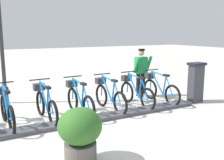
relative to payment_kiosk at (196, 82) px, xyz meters
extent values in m
plane|color=beige|center=(-0.05, 4.01, -0.67)|extent=(60.00, 60.00, 0.00)
cube|color=#47474C|center=(-0.05, 4.01, -0.62)|extent=(0.44, 7.22, 0.10)
cube|color=#38383D|center=(0.00, 0.00, -0.07)|extent=(0.28, 0.44, 1.20)
cube|color=#194C8C|center=(0.15, 0.00, 0.28)|extent=(0.03, 0.30, 0.40)
cube|color=black|center=(0.00, 0.00, 0.57)|extent=(0.36, 0.52, 0.08)
torus|color=black|center=(-0.03, 0.98, -0.33)|extent=(0.67, 0.10, 0.67)
torus|color=black|center=(1.02, 1.02, -0.33)|extent=(0.67, 0.10, 0.67)
cylinder|color=blue|center=(0.68, 1.01, -0.05)|extent=(0.60, 0.07, 0.70)
cylinder|color=blue|center=(0.34, 0.99, -0.09)|extent=(0.16, 0.05, 0.61)
cylinder|color=blue|center=(0.62, 1.00, 0.25)|extent=(0.69, 0.07, 0.11)
cylinder|color=blue|center=(0.18, 0.99, -0.36)|extent=(0.43, 0.05, 0.09)
cylinder|color=blue|center=(0.12, 0.98, -0.06)|extent=(0.33, 0.05, 0.56)
cylinder|color=blue|center=(0.99, 1.02, -0.02)|extent=(0.10, 0.04, 0.62)
cube|color=black|center=(0.28, 0.99, 0.24)|extent=(0.22, 0.11, 0.06)
cylinder|color=black|center=(0.96, 1.02, 0.33)|extent=(0.05, 0.54, 0.03)
cube|color=#2D2D2D|center=(1.07, 1.02, 0.11)|extent=(0.21, 0.29, 0.18)
torus|color=black|center=(-0.03, 1.89, -0.33)|extent=(0.67, 0.10, 0.67)
torus|color=black|center=(1.02, 1.94, -0.33)|extent=(0.67, 0.10, 0.67)
cylinder|color=blue|center=(0.68, 1.92, -0.05)|extent=(0.60, 0.07, 0.70)
cylinder|color=blue|center=(0.34, 1.91, -0.09)|extent=(0.16, 0.05, 0.61)
cylinder|color=blue|center=(0.62, 1.92, 0.25)|extent=(0.69, 0.07, 0.11)
cylinder|color=blue|center=(0.18, 1.90, -0.36)|extent=(0.43, 0.05, 0.09)
cylinder|color=blue|center=(0.12, 1.90, -0.06)|extent=(0.33, 0.05, 0.56)
cylinder|color=blue|center=(0.99, 1.94, -0.02)|extent=(0.10, 0.04, 0.62)
cube|color=black|center=(0.28, 1.91, 0.24)|extent=(0.22, 0.11, 0.06)
cylinder|color=black|center=(0.96, 1.93, 0.33)|extent=(0.05, 0.54, 0.03)
cube|color=#2D2D2D|center=(1.07, 1.94, 0.11)|extent=(0.21, 0.29, 0.18)
torus|color=black|center=(-0.03, 2.81, -0.33)|extent=(0.67, 0.10, 0.67)
torus|color=black|center=(1.02, 2.85, -0.33)|extent=(0.67, 0.10, 0.67)
cylinder|color=blue|center=(0.68, 2.84, -0.05)|extent=(0.60, 0.07, 0.70)
cylinder|color=blue|center=(0.34, 2.83, -0.09)|extent=(0.16, 0.05, 0.61)
cylinder|color=blue|center=(0.62, 2.84, 0.25)|extent=(0.69, 0.07, 0.11)
cylinder|color=blue|center=(0.18, 2.82, -0.36)|extent=(0.43, 0.05, 0.09)
cylinder|color=blue|center=(0.12, 2.82, -0.06)|extent=(0.33, 0.05, 0.56)
cylinder|color=blue|center=(0.99, 2.85, -0.02)|extent=(0.10, 0.04, 0.62)
cube|color=black|center=(0.28, 2.82, 0.24)|extent=(0.22, 0.11, 0.06)
cylinder|color=black|center=(0.96, 2.85, 0.33)|extent=(0.05, 0.54, 0.03)
cube|color=#2D2D2D|center=(1.07, 2.86, 0.11)|extent=(0.21, 0.29, 0.18)
torus|color=black|center=(-0.03, 3.73, -0.33)|extent=(0.67, 0.10, 0.67)
torus|color=black|center=(1.02, 3.77, -0.33)|extent=(0.67, 0.10, 0.67)
cylinder|color=#1275BF|center=(0.68, 3.76, -0.05)|extent=(0.60, 0.07, 0.70)
cylinder|color=#1275BF|center=(0.34, 3.74, -0.09)|extent=(0.16, 0.05, 0.61)
cylinder|color=#1275BF|center=(0.62, 3.76, 0.25)|extent=(0.69, 0.07, 0.11)
cylinder|color=#1275BF|center=(0.18, 3.74, -0.36)|extent=(0.43, 0.05, 0.09)
cylinder|color=#1275BF|center=(0.12, 3.74, -0.06)|extent=(0.33, 0.05, 0.56)
cylinder|color=#1275BF|center=(0.99, 3.77, -0.02)|extent=(0.10, 0.04, 0.62)
cube|color=black|center=(0.28, 3.74, 0.24)|extent=(0.22, 0.11, 0.06)
cylinder|color=black|center=(0.96, 3.77, 0.33)|extent=(0.05, 0.54, 0.03)
cube|color=#2D2D2D|center=(1.07, 3.77, 0.11)|extent=(0.21, 0.29, 0.18)
torus|color=black|center=(-0.03, 4.65, -0.33)|extent=(0.67, 0.10, 0.67)
torus|color=black|center=(1.02, 4.69, -0.33)|extent=(0.67, 0.10, 0.67)
cylinder|color=blue|center=(0.68, 4.68, -0.05)|extent=(0.60, 0.07, 0.70)
cylinder|color=blue|center=(0.34, 4.66, -0.09)|extent=(0.16, 0.05, 0.61)
cylinder|color=blue|center=(0.62, 4.67, 0.25)|extent=(0.69, 0.07, 0.11)
cylinder|color=blue|center=(0.18, 4.66, -0.36)|extent=(0.43, 0.05, 0.09)
cylinder|color=blue|center=(0.12, 4.65, -0.06)|extent=(0.33, 0.05, 0.56)
cylinder|color=blue|center=(0.99, 4.69, -0.02)|extent=(0.10, 0.04, 0.62)
cube|color=black|center=(0.28, 4.66, 0.24)|extent=(0.22, 0.11, 0.06)
cylinder|color=black|center=(0.96, 4.69, 0.33)|extent=(0.05, 0.54, 0.03)
cube|color=#2D2D2D|center=(1.07, 4.69, 0.11)|extent=(0.21, 0.29, 0.18)
torus|color=black|center=(-0.03, 5.56, -0.33)|extent=(0.67, 0.10, 0.67)
torus|color=black|center=(1.02, 5.61, -0.33)|extent=(0.67, 0.10, 0.67)
cylinder|color=blue|center=(0.68, 5.59, -0.05)|extent=(0.60, 0.07, 0.70)
cylinder|color=blue|center=(0.34, 5.58, -0.09)|extent=(0.16, 0.05, 0.61)
cylinder|color=blue|center=(0.62, 5.59, 0.25)|extent=(0.69, 0.07, 0.11)
cylinder|color=blue|center=(0.18, 5.57, -0.36)|extent=(0.43, 0.05, 0.09)
cylinder|color=blue|center=(0.12, 5.57, -0.06)|extent=(0.33, 0.05, 0.56)
cylinder|color=blue|center=(0.99, 5.61, -0.02)|extent=(0.10, 0.04, 0.62)
cube|color=black|center=(0.28, 5.58, 0.24)|extent=(0.22, 0.11, 0.06)
cylinder|color=black|center=(0.96, 5.60, 0.33)|extent=(0.05, 0.54, 0.03)
cube|color=#2D2D2D|center=(1.07, 5.61, 0.11)|extent=(0.21, 0.29, 0.18)
cube|color=white|center=(1.44, 0.97, -0.62)|extent=(0.26, 0.12, 0.10)
cube|color=white|center=(1.56, 1.19, -0.62)|extent=(0.26, 0.12, 0.10)
cylinder|color=black|center=(1.50, 0.98, -0.24)|extent=(0.15, 0.15, 0.82)
cylinder|color=black|center=(1.50, 1.18, -0.24)|extent=(0.15, 0.15, 0.82)
cube|color=#209147|center=(1.50, 1.08, 0.43)|extent=(0.27, 0.41, 0.56)
cylinder|color=#209147|center=(1.41, 0.82, 0.46)|extent=(0.34, 0.11, 0.57)
cylinder|color=#209147|center=(1.39, 1.34, 0.46)|extent=(0.34, 0.11, 0.57)
sphere|color=tan|center=(1.50, 1.08, 0.86)|extent=(0.22, 0.22, 0.22)
cylinder|color=black|center=(1.48, 1.08, 0.96)|extent=(0.22, 0.22, 0.06)
cylinder|color=#2D2D33|center=(2.82, 5.36, 1.34)|extent=(0.12, 0.12, 4.02)
cylinder|color=#59544C|center=(-1.87, 4.71, -0.49)|extent=(0.56, 0.56, 0.35)
ellipsoid|color=#306723|center=(-1.87, 4.71, -0.02)|extent=(0.76, 0.76, 0.64)
camera|label=1|loc=(-5.79, 6.24, 1.56)|focal=41.46mm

